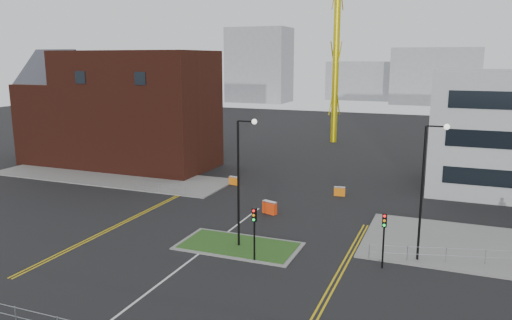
{
  "coord_description": "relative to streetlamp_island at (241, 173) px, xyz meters",
  "views": [
    {
      "loc": [
        15.5,
        -22.71,
        13.18
      ],
      "look_at": [
        0.82,
        14.31,
        5.0
      ],
      "focal_mm": 35.0,
      "sensor_mm": 36.0,
      "label": 1
    }
  ],
  "objects": [
    {
      "name": "yellow_right_b",
      "position": [
        7.58,
        -2.0,
        -5.41
      ],
      "size": [
        0.12,
        20.0,
        0.01
      ],
      "primitive_type": "cube",
      "color": "gold",
      "rests_on": "ground"
    },
    {
      "name": "yellow_left_a",
      "position": [
        -11.22,
        2.0,
        -5.41
      ],
      "size": [
        0.12,
        24.0,
        0.01
      ],
      "primitive_type": "cube",
      "color": "gold",
      "rests_on": "ground"
    },
    {
      "name": "ground",
      "position": [
        -2.22,
        -8.0,
        -5.41
      ],
      "size": [
        200.0,
        200.0,
        0.0
      ],
      "primitive_type": "plane",
      "color": "black",
      "rests_on": "ground"
    },
    {
      "name": "skyline_b",
      "position": [
        7.78,
        122.0,
        2.59
      ],
      "size": [
        24.0,
        12.0,
        16.0
      ],
      "primitive_type": "cube",
      "color": "gray",
      "rests_on": "ground"
    },
    {
      "name": "yellow_left_b",
      "position": [
        -10.92,
        2.0,
        -5.41
      ],
      "size": [
        0.12,
        24.0,
        0.01
      ],
      "primitive_type": "cube",
      "color": "gold",
      "rests_on": "ground"
    },
    {
      "name": "streetlamp_island",
      "position": [
        0.0,
        0.0,
        0.0
      ],
      "size": [
        1.46,
        0.36,
        9.18
      ],
      "color": "black",
      "rests_on": "ground"
    },
    {
      "name": "traffic_light_right",
      "position": [
        9.78,
        -0.02,
        -2.85
      ],
      "size": [
        0.28,
        0.33,
        3.65
      ],
      "color": "black",
      "rests_on": "ground"
    },
    {
      "name": "traffic_light_island",
      "position": [
        1.78,
        -2.02,
        -2.85
      ],
      "size": [
        0.28,
        0.33,
        3.65
      ],
      "color": "black",
      "rests_on": "ground"
    },
    {
      "name": "centre_line",
      "position": [
        -2.22,
        -6.0,
        -5.41
      ],
      "size": [
        0.15,
        30.0,
        0.01
      ],
      "primitive_type": "cube",
      "color": "silver",
      "rests_on": "ground"
    },
    {
      "name": "yellow_right_a",
      "position": [
        7.28,
        -2.0,
        -5.41
      ],
      "size": [
        0.12,
        20.0,
        0.01
      ],
      "primitive_type": "cube",
      "color": "gold",
      "rests_on": "ground"
    },
    {
      "name": "grass_island",
      "position": [
        -0.22,
        0.0,
        -5.35
      ],
      "size": [
        8.0,
        4.0,
        0.12
      ],
      "primitive_type": "cube",
      "color": "#1E4A18",
      "rests_on": "ground"
    },
    {
      "name": "island_kerb",
      "position": [
        -0.22,
        0.0,
        -5.37
      ],
      "size": [
        8.6,
        4.6,
        0.08
      ],
      "primitive_type": "cube",
      "color": "slate",
      "rests_on": "ground"
    },
    {
      "name": "skyline_a",
      "position": [
        -42.22,
        112.0,
        5.59
      ],
      "size": [
        18.0,
        12.0,
        22.0
      ],
      "primitive_type": "cube",
      "color": "gray",
      "rests_on": "ground"
    },
    {
      "name": "pavement_left",
      "position": [
        -22.22,
        14.0,
        -5.35
      ],
      "size": [
        28.0,
        8.0,
        0.12
      ],
      "primitive_type": "cube",
      "color": "slate",
      "rests_on": "ground"
    },
    {
      "name": "railing_left",
      "position": [
        -13.22,
        10.0,
        -4.67
      ],
      "size": [
        6.05,
        0.05,
        1.1
      ],
      "color": "gray",
      "rests_on": "ground"
    },
    {
      "name": "barrier_right",
      "position": [
        3.58,
        15.81,
        -4.93
      ],
      "size": [
        1.1,
        0.46,
        0.9
      ],
      "color": "orange",
      "rests_on": "ground"
    },
    {
      "name": "streetlamp_right_near",
      "position": [
        12.0,
        2.0,
        0.0
      ],
      "size": [
        1.46,
        0.36,
        9.18
      ],
      "color": "black",
      "rests_on": "ground"
    },
    {
      "name": "barrier_left",
      "position": [
        -7.77,
        16.0,
        -4.93
      ],
      "size": [
        1.1,
        0.51,
        0.89
      ],
      "color": "orange",
      "rests_on": "ground"
    },
    {
      "name": "barrier_mid",
      "position": [
        -0.81,
        8.0,
        -4.82
      ],
      "size": [
        1.38,
        0.84,
        1.1
      ],
      "color": "#FF3D0E",
      "rests_on": "ground"
    },
    {
      "name": "brick_building",
      "position": [
        -25.19,
        20.0,
        1.44
      ],
      "size": [
        24.2,
        10.07,
        14.24
      ],
      "color": "#451A11",
      "rests_on": "ground"
    },
    {
      "name": "skyline_d",
      "position": [
        -10.22,
        132.0,
        0.59
      ],
      "size": [
        30.0,
        12.0,
        12.0
      ],
      "primitive_type": "cube",
      "color": "gray",
      "rests_on": "ground"
    }
  ]
}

